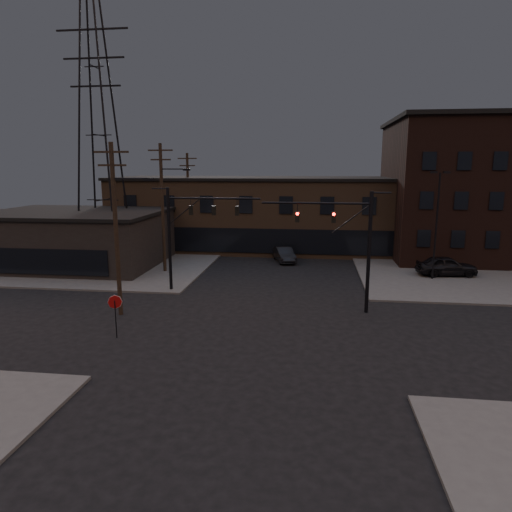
{
  "coord_description": "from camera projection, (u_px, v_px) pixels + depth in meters",
  "views": [
    {
      "loc": [
        2.93,
        -25.21,
        9.55
      ],
      "look_at": [
        -0.97,
        5.16,
        3.5
      ],
      "focal_mm": 32.0,
      "sensor_mm": 36.0,
      "label": 1
    }
  ],
  "objects": [
    {
      "name": "utility_pole_far",
      "position": [
        188.0,
        199.0,
        52.36
      ],
      "size": [
        2.2,
        0.28,
        11.0
      ],
      "color": "black",
      "rests_on": "ground"
    },
    {
      "name": "lot_light_b",
      "position": [
        491.0,
        211.0,
        41.79
      ],
      "size": [
        1.5,
        0.28,
        9.14
      ],
      "color": "black",
      "rests_on": "ground"
    },
    {
      "name": "building_left",
      "position": [
        76.0,
        240.0,
        44.33
      ],
      "size": [
        16.0,
        12.0,
        5.0
      ],
      "primitive_type": "cube",
      "color": "black",
      "rests_on": "ground"
    },
    {
      "name": "lot_light_a",
      "position": [
        437.0,
        216.0,
        37.67
      ],
      "size": [
        1.5,
        0.28,
        9.14
      ],
      "color": "black",
      "rests_on": "ground"
    },
    {
      "name": "stop_sign",
      "position": [
        115.0,
        306.0,
        25.46
      ],
      "size": [
        0.72,
        0.33,
        2.48
      ],
      "color": "black",
      "rests_on": "ground"
    },
    {
      "name": "utility_pole_mid",
      "position": [
        163.0,
        205.0,
        40.49
      ],
      "size": [
        3.7,
        0.28,
        11.5
      ],
      "color": "black",
      "rests_on": "ground"
    },
    {
      "name": "building_right",
      "position": [
        498.0,
        191.0,
        47.94
      ],
      "size": [
        22.0,
        16.0,
        14.0
      ],
      "primitive_type": "cube",
      "color": "black",
      "rests_on": "ground"
    },
    {
      "name": "traffic_signal_near",
      "position": [
        352.0,
        239.0,
        29.5
      ],
      "size": [
        7.12,
        0.24,
        8.0
      ],
      "color": "black",
      "rests_on": "ground"
    },
    {
      "name": "parked_car_lot_b",
      "position": [
        482.0,
        256.0,
        45.1
      ],
      "size": [
        4.54,
        3.0,
        1.22
      ],
      "primitive_type": "imported",
      "rotation": [
        0.0,
        0.0,
        1.91
      ],
      "color": "#BDBDC0",
      "rests_on": "sidewalk_ne"
    },
    {
      "name": "building_row",
      "position": [
        289.0,
        214.0,
        53.22
      ],
      "size": [
        40.0,
        12.0,
        8.0
      ],
      "primitive_type": "cube",
      "color": "#4E3A29",
      "rests_on": "ground"
    },
    {
      "name": "sidewalk_ne",
      "position": [
        506.0,
        263.0,
        45.39
      ],
      "size": [
        30.0,
        30.0,
        0.15
      ],
      "primitive_type": "cube",
      "color": "#474744",
      "rests_on": "ground"
    },
    {
      "name": "sidewalk_nw",
      "position": [
        89.0,
        252.0,
        50.89
      ],
      "size": [
        30.0,
        30.0,
        0.15
      ],
      "primitive_type": "cube",
      "color": "#474744",
      "rests_on": "ground"
    },
    {
      "name": "utility_pole_near",
      "position": [
        117.0,
        225.0,
        28.74
      ],
      "size": [
        3.7,
        0.28,
        11.0
      ],
      "color": "black",
      "rests_on": "ground"
    },
    {
      "name": "car_crossing",
      "position": [
        284.0,
        255.0,
        46.23
      ],
      "size": [
        2.8,
        4.74,
        1.47
      ],
      "primitive_type": "imported",
      "rotation": [
        0.0,
        0.0,
        0.3
      ],
      "color": "black",
      "rests_on": "ground"
    },
    {
      "name": "transmission_tower",
      "position": [
        99.0,
        135.0,
        44.09
      ],
      "size": [
        7.0,
        7.0,
        25.0
      ],
      "primitive_type": null,
      "color": "black",
      "rests_on": "ground"
    },
    {
      "name": "ground",
      "position": [
        261.0,
        332.0,
        26.75
      ],
      "size": [
        140.0,
        140.0,
        0.0
      ],
      "primitive_type": "plane",
      "color": "black",
      "rests_on": "ground"
    },
    {
      "name": "parked_car_lot_a",
      "position": [
        446.0,
        266.0,
        39.74
      ],
      "size": [
        5.24,
        2.56,
        1.72
      ],
      "primitive_type": "imported",
      "rotation": [
        0.0,
        0.0,
        1.68
      ],
      "color": "black",
      "rests_on": "sidewalk_ne"
    },
    {
      "name": "traffic_signal_far",
      "position": [
        185.0,
        227.0,
        34.4
      ],
      "size": [
        7.12,
        0.24,
        8.0
      ],
      "color": "black",
      "rests_on": "ground"
    }
  ]
}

